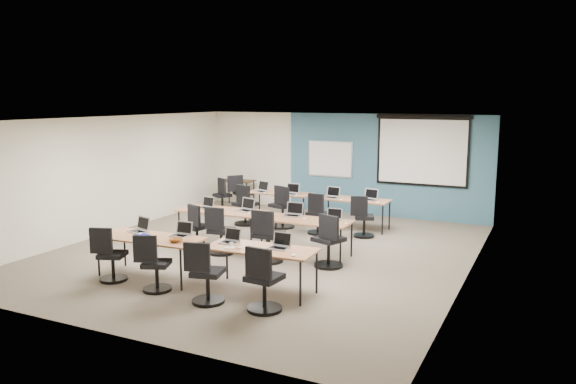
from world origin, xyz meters
The scene contains 58 objects.
floor centered at (0.00, 0.00, 0.00)m, with size 8.00×9.00×0.02m, color #6B6354.
ceiling centered at (0.00, 0.00, 2.70)m, with size 8.00×9.00×0.02m, color white.
wall_back centered at (0.00, 4.50, 1.35)m, with size 8.00×0.04×2.70m, color beige.
wall_front centered at (0.00, -4.50, 1.35)m, with size 8.00×0.04×2.70m, color beige.
wall_left centered at (-4.00, 0.00, 1.35)m, with size 0.04×9.00×2.70m, color beige.
wall_right centered at (4.00, 0.00, 1.35)m, with size 0.04×9.00×2.70m, color beige.
blue_accent_panel centered at (1.25, 4.47, 1.35)m, with size 5.50×0.04×2.70m, color #3D5977.
whiteboard centered at (-0.30, 4.43, 1.45)m, with size 1.28×0.03×0.98m.
projector_screen centered at (2.20, 4.41, 1.89)m, with size 2.40×0.10×1.82m.
training_table_front_left centered at (-0.99, -2.35, 0.69)m, with size 1.89×0.79×0.73m.
training_table_front_right centered at (1.09, -2.15, 0.69)m, with size 1.81×0.75×0.73m.
training_table_mid_left centered at (-1.12, 0.19, 0.69)m, with size 1.91×0.80×0.73m.
training_table_mid_right centered at (0.90, 0.10, 0.68)m, with size 1.80×0.75×0.73m.
training_table_back_left centered at (-1.00, 2.77, 0.68)m, with size 1.66×0.69×0.73m.
training_table_back_right centered at (1.00, 2.70, 0.68)m, with size 1.69×0.70×0.73m.
laptop_0 centered at (-1.41, -2.11, 0.79)m, with size 0.34×0.29×0.26m.
mouse_0 centered at (-1.27, -2.28, 0.74)m, with size 0.06×0.09×0.03m, color white.
task_chair_0 centered at (-1.49, -2.81, 0.39)m, with size 0.49×0.47×0.96m.
laptop_1 centered at (-0.54, -2.04, 0.79)m, with size 0.32×0.27×0.24m.
mouse_1 centered at (-0.38, -2.24, 0.74)m, with size 0.06×0.10×0.03m, color white.
task_chair_1 centered at (-0.48, -2.90, 0.39)m, with size 0.50×0.47×0.96m.
laptop_2 centered at (0.47, -2.07, 0.79)m, with size 0.31×0.26×0.23m.
mouse_2 centered at (0.79, -2.31, 0.74)m, with size 0.06×0.09×0.03m, color white.
task_chair_2 centered at (0.58, -3.00, 0.41)m, with size 0.50×0.50×0.99m.
laptop_3 centered at (1.37, -2.03, 0.79)m, with size 0.32×0.28×0.25m.
mouse_3 centered at (1.76, -2.34, 0.74)m, with size 0.06×0.10×0.04m, color white.
task_chair_3 centered at (1.53, -2.91, 0.42)m, with size 0.53×0.53×1.01m.
laptop_4 centered at (-1.55, 0.23, 0.79)m, with size 0.32×0.27×0.24m.
mouse_4 centered at (-1.20, 0.14, 0.74)m, with size 0.06×0.10×0.03m, color white.
task_chair_4 centered at (-1.40, -0.39, 0.39)m, with size 0.48×0.46×0.95m.
laptop_5 centered at (-0.63, 0.37, 0.80)m, with size 0.35×0.30×0.27m.
mouse_5 centered at (-0.39, 0.07, 0.74)m, with size 0.06×0.10×0.04m, color white.
task_chair_5 centered at (-0.70, -0.58, 0.40)m, with size 0.50×0.50×0.98m.
laptop_6 centered at (0.50, 0.33, 0.80)m, with size 0.36×0.30×0.27m.
mouse_6 centered at (0.85, 0.14, 0.74)m, with size 0.06×0.09×0.03m, color white.
task_chair_6 centered at (0.42, -0.66, 0.43)m, with size 0.56×0.56×1.03m.
laptop_7 centered at (1.40, 0.27, 0.79)m, with size 0.30×0.26×0.23m.
mouse_7 centered at (1.74, 0.08, 0.74)m, with size 0.05×0.09×0.03m, color white.
task_chair_7 centered at (1.59, -0.46, 0.43)m, with size 0.57×0.55×1.03m.
laptop_8 centered at (-1.49, 2.67, 0.80)m, with size 0.36×0.30×0.27m.
mouse_8 centered at (-1.28, 2.43, 0.74)m, with size 0.05×0.09×0.03m, color white.
task_chair_8 centered at (-1.57, 1.93, 0.43)m, with size 0.57×0.55×1.03m.
laptop_9 centered at (-0.64, 2.67, 0.80)m, with size 0.35×0.30×0.27m.
mouse_9 centered at (-0.41, 2.44, 0.74)m, with size 0.07×0.11×0.04m, color white.
task_chair_9 centered at (-0.59, 2.05, 0.44)m, with size 0.60×0.58×1.05m.
laptop_10 centered at (0.46, 2.63, 0.79)m, with size 0.35×0.29×0.26m.
mouse_10 centered at (0.77, 2.43, 0.74)m, with size 0.06×0.09×0.03m, color white.
task_chair_10 centered at (0.41, 1.83, 0.40)m, with size 0.49×0.49×0.97m.
laptop_11 centered at (1.38, 2.73, 0.79)m, with size 0.34×0.29×0.26m.
mouse_11 centered at (1.66, 2.43, 0.74)m, with size 0.07×0.11×0.04m, color white.
task_chair_11 centered at (1.44, 2.01, 0.39)m, with size 0.49×0.47×0.96m.
blue_mousepad centered at (-1.21, -2.28, 0.73)m, with size 0.22×0.18×0.01m, color navy.
snack_bowl centered at (-0.38, -2.42, 0.76)m, with size 0.25×0.25×0.06m, color brown.
snack_plate centered at (0.63, -2.36, 0.74)m, with size 0.17×0.17×0.01m, color white.
coffee_cup centered at (0.64, -2.31, 0.77)m, with size 0.05×0.05×0.05m, color silver.
utility_table centered at (-3.02, 4.04, 0.66)m, with size 0.96×0.53×0.75m.
spare_chair_a centered at (-2.49, 3.34, 0.42)m, with size 0.65×0.54×1.02m.
spare_chair_b centered at (-2.97, 3.11, 0.39)m, with size 0.51×0.46×0.95m.
Camera 1 is at (5.26, -9.84, 3.12)m, focal length 35.00 mm.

